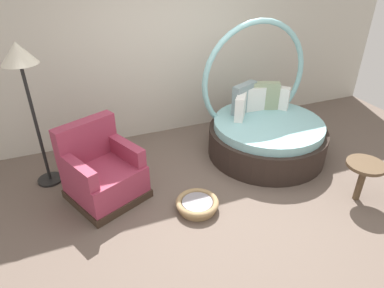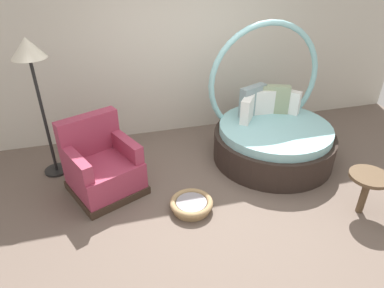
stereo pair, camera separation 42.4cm
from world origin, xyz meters
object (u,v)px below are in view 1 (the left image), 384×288
round_daybed (265,129)px  red_armchair (102,173)px  pet_basket (197,204)px  floor_lamp (22,68)px  side_table (364,170)px

round_daybed → red_armchair: 2.40m
pet_basket → red_armchair: bearing=145.0°
red_armchair → floor_lamp: (-0.63, 0.58, 1.20)m
floor_lamp → round_daybed: bearing=-7.6°
side_table → floor_lamp: bearing=152.6°
round_daybed → side_table: bearing=-71.7°
red_armchair → floor_lamp: 1.47m
round_daybed → red_armchair: size_ratio=1.77×
pet_basket → floor_lamp: size_ratio=0.28×
side_table → floor_lamp: (-3.49, 1.81, 1.11)m
round_daybed → side_table: round_daybed is taller
round_daybed → floor_lamp: bearing=172.4°
red_armchair → pet_basket: (0.96, -0.67, -0.26)m
round_daybed → side_table: (0.47, -1.41, 0.04)m
red_armchair → pet_basket: bearing=-35.0°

